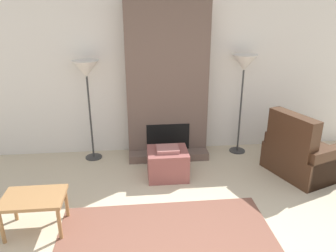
% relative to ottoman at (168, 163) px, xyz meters
% --- Properties ---
extents(wall_back, '(7.46, 0.06, 2.60)m').
position_rel_ottoman_xyz_m(wall_back, '(0.08, 1.08, 1.07)').
color(wall_back, silver).
rests_on(wall_back, ground_plane).
extents(fireplace, '(1.35, 0.59, 2.60)m').
position_rel_ottoman_xyz_m(fireplace, '(0.08, 0.87, 1.02)').
color(fireplace, brown).
rests_on(fireplace, ground_plane).
extents(ottoman, '(0.60, 0.52, 0.49)m').
position_rel_ottoman_xyz_m(ottoman, '(0.00, 0.00, 0.00)').
color(ottoman, '#8C4C47').
rests_on(ottoman, ground_plane).
extents(armchair, '(1.14, 1.22, 1.02)m').
position_rel_ottoman_xyz_m(armchair, '(2.05, -0.12, 0.08)').
color(armchair, '#422819').
rests_on(armchair, ground_plane).
extents(side_table, '(0.70, 0.50, 0.45)m').
position_rel_ottoman_xyz_m(side_table, '(-1.66, -1.09, 0.16)').
color(side_table, '#9E7042').
rests_on(side_table, ground_plane).
extents(floor_lamp_left, '(0.43, 0.43, 1.68)m').
position_rel_ottoman_xyz_m(floor_lamp_left, '(-1.21, 0.78, 1.26)').
color(floor_lamp_left, '#333333').
rests_on(floor_lamp_left, ground_plane).
extents(floor_lamp_right, '(0.43, 0.43, 1.73)m').
position_rel_ottoman_xyz_m(floor_lamp_right, '(1.35, 0.78, 1.31)').
color(floor_lamp_right, '#333333').
rests_on(floor_lamp_right, ground_plane).
extents(area_rug, '(2.49, 1.74, 0.01)m').
position_rel_ottoman_xyz_m(area_rug, '(-0.16, -1.60, -0.22)').
color(area_rug, brown).
rests_on(area_rug, ground_plane).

